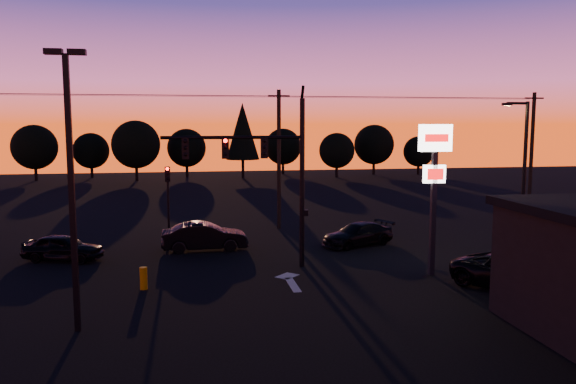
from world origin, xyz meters
The scene contains 24 objects.
ground centered at (0.00, 0.00, 0.00)m, with size 120.00×120.00×0.00m, color black.
lane_arrow centered at (0.50, 1.67, 0.01)m, with size 1.20×3.10×0.01m.
traffic_signal_mast centered at (-0.10, 3.99, 4.94)m, with size 6.79×0.52×8.58m.
secondary_signal centered at (-5.00, 11.49, 2.86)m, with size 0.30×0.31×4.35m.
parking_lot_light centered at (-7.50, -3.00, 5.27)m, with size 1.25×0.30×9.14m.
pylon_sign centered at (7.00, 1.50, 4.91)m, with size 1.50×0.28×6.80m.
streetlight centered at (13.91, 5.50, 4.42)m, with size 1.55×0.35×8.00m.
utility_pole_1 centered at (2.00, 14.00, 4.59)m, with size 1.40×0.26×9.00m.
utility_pole_2 centered at (20.00, 14.00, 4.59)m, with size 1.40×0.26×9.00m.
power_wires centered at (2.00, 14.00, 8.57)m, with size 36.00×1.22×0.07m.
bollard centered at (-5.71, 1.44, 0.47)m, with size 0.31×0.31×0.93m, color #BA7900.
tree_0 centered at (-22.00, 50.00, 4.06)m, with size 5.36×5.36×6.74m.
tree_1 centered at (-16.00, 53.00, 3.43)m, with size 4.54×4.54×5.71m.
tree_2 centered at (-10.00, 48.00, 4.37)m, with size 5.77×5.78×7.26m.
tree_3 centered at (-4.00, 52.00, 3.75)m, with size 4.95×4.95×6.22m.
tree_4 centered at (3.00, 49.00, 5.93)m, with size 4.18×4.18×9.50m.
tree_5 centered at (9.00, 54.00, 3.75)m, with size 4.95×4.95×6.22m.
tree_6 centered at (15.00, 48.00, 3.43)m, with size 4.54×4.54×5.71m.
tree_7 centered at (21.00, 51.00, 4.06)m, with size 5.36×5.36×6.74m.
tree_8 centered at (27.00, 50.00, 3.12)m, with size 4.12×4.12×5.19m.
car_left centered at (-10.06, 7.23, 0.67)m, with size 1.58×3.92×1.34m, color black.
car_mid centered at (-3.00, 8.35, 0.76)m, with size 1.60×4.59×1.51m, color black.
car_right centered at (5.54, 8.07, 0.63)m, with size 1.77×4.36×1.27m, color black.
suv_parked centered at (9.41, -1.45, 0.73)m, with size 2.41×5.23×1.45m, color black.
Camera 1 is at (-3.77, -21.86, 6.80)m, focal length 35.00 mm.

